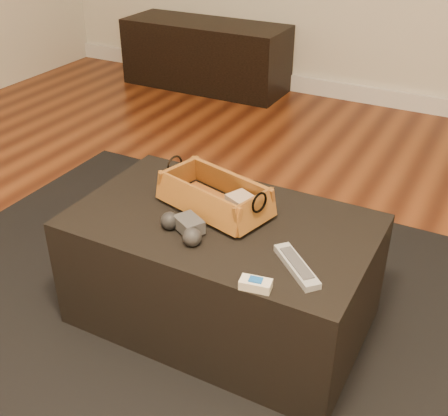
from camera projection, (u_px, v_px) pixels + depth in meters
The scene contains 11 objects.
floor at pixel (135, 337), 2.00m from camera, with size 5.00×5.50×0.01m, color brown.
baseboard at pixel (358, 93), 4.04m from camera, with size 5.00×0.04×0.12m, color white.
media_cabinet at pixel (206, 55), 4.24m from camera, with size 1.24×0.45×0.49m, color black.
area_rug at pixel (215, 325), 2.03m from camera, with size 2.60×2.00×0.01m, color black.
ottoman at pixel (222, 270), 1.96m from camera, with size 1.00×0.60×0.42m, color black.
tv_remote at pixel (208, 202), 1.90m from camera, with size 0.21×0.05×0.02m, color black.
cloth_bundle at pixel (243, 205), 1.85m from camera, with size 0.11×0.07×0.06m, color tan.
wicker_basket at pixel (215, 197), 1.89m from camera, with size 0.43×0.30×0.14m.
game_controller at pixel (184, 227), 1.76m from camera, with size 0.19×0.14×0.06m.
silver_remote at pixel (297, 266), 1.61m from camera, with size 0.19×0.18×0.02m.
cream_gadget at pixel (256, 284), 1.54m from camera, with size 0.09×0.06×0.03m.
Camera 1 is at (0.98, -1.16, 1.41)m, focal length 45.00 mm.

